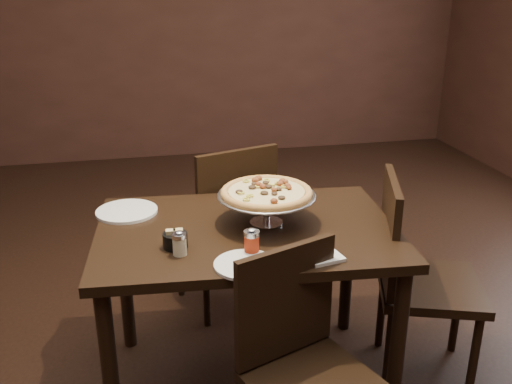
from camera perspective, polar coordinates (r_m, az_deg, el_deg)
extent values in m
cube|color=black|center=(2.86, -2.46, -17.29)|extent=(6.00, 7.00, 0.02)
cube|color=black|center=(5.75, -9.09, 17.15)|extent=(6.00, 0.02, 2.80)
cube|color=black|center=(2.38, -0.92, -4.02)|extent=(1.30, 0.92, 0.04)
cylinder|color=black|center=(2.29, -14.37, -17.25)|extent=(0.06, 0.06, 0.73)
cylinder|color=black|center=(2.41, 13.95, -15.04)|extent=(0.06, 0.06, 0.73)
cylinder|color=black|center=(2.87, -12.97, -8.62)|extent=(0.06, 0.06, 0.73)
cylinder|color=black|center=(2.97, 9.11, -7.29)|extent=(0.06, 0.06, 0.73)
cylinder|color=silver|center=(2.41, 1.03, -3.08)|extent=(0.14, 0.14, 0.01)
cylinder|color=silver|center=(2.38, 1.04, -1.78)|extent=(0.03, 0.03, 0.11)
cylinder|color=silver|center=(2.36, 1.05, -0.47)|extent=(0.10, 0.10, 0.01)
cylinder|color=#9E9EA3|center=(2.36, 1.05, -0.34)|extent=(0.40, 0.40, 0.01)
torus|color=#9E9EA3|center=(2.36, 1.05, -0.32)|extent=(0.41, 0.41, 0.01)
cylinder|color=#9B602E|center=(2.36, 1.05, -0.13)|extent=(0.37, 0.37, 0.01)
torus|color=#9B602E|center=(2.35, 1.06, -0.04)|extent=(0.38, 0.38, 0.03)
cylinder|color=tan|center=(2.35, 1.06, 0.07)|extent=(0.32, 0.32, 0.01)
cylinder|color=beige|center=(2.15, -7.65, -5.39)|extent=(0.05, 0.05, 0.07)
cylinder|color=silver|center=(2.14, -7.70, -4.35)|extent=(0.06, 0.06, 0.02)
ellipsoid|color=silver|center=(2.13, -7.72, -4.02)|extent=(0.03, 0.03, 0.01)
cylinder|color=maroon|center=(2.14, -0.44, -5.28)|extent=(0.06, 0.06, 0.07)
cylinder|color=silver|center=(2.12, -0.44, -4.16)|extent=(0.06, 0.06, 0.02)
ellipsoid|color=silver|center=(2.11, -0.44, -3.79)|extent=(0.03, 0.03, 0.01)
cylinder|color=black|center=(2.22, -8.08, -4.80)|extent=(0.10, 0.10, 0.06)
cube|color=tan|center=(2.21, -8.51, -4.52)|extent=(0.04, 0.03, 0.06)
cube|color=tan|center=(2.21, -7.77, -4.46)|extent=(0.04, 0.03, 0.06)
cube|color=white|center=(2.14, 6.66, -6.36)|extent=(0.15, 0.15, 0.01)
cylinder|color=silver|center=(2.58, -12.80, -1.89)|extent=(0.27, 0.27, 0.01)
cylinder|color=silver|center=(2.07, -1.05, -7.28)|extent=(0.23, 0.23, 0.01)
cone|color=silver|center=(2.29, 1.91, -0.88)|extent=(0.14, 0.14, 0.00)
cylinder|color=black|center=(2.29, 1.91, -0.81)|extent=(0.08, 0.11, 0.02)
cube|color=black|center=(3.13, -3.51, -3.64)|extent=(0.56, 0.56, 0.04)
cube|color=black|center=(2.86, -1.84, -0.28)|extent=(0.44, 0.16, 0.47)
cylinder|color=black|center=(3.45, -2.06, -5.55)|extent=(0.04, 0.04, 0.43)
cylinder|color=black|center=(3.32, -7.62, -6.87)|extent=(0.04, 0.04, 0.43)
cylinder|color=black|center=(3.17, 1.00, -8.08)|extent=(0.04, 0.04, 0.43)
cylinder|color=black|center=(3.03, -4.98, -9.68)|extent=(0.04, 0.04, 0.43)
cube|color=black|center=(2.07, 2.96, -10.89)|extent=(0.39, 0.18, 0.43)
cube|color=black|center=(2.69, 17.02, -9.01)|extent=(0.56, 0.56, 0.04)
cube|color=black|center=(2.54, 13.19, -3.77)|extent=(0.18, 0.43, 0.46)
cylinder|color=black|center=(2.71, 20.96, -15.29)|extent=(0.04, 0.04, 0.43)
cylinder|color=black|center=(3.00, 19.41, -11.29)|extent=(0.04, 0.04, 0.43)
cylinder|color=black|center=(2.64, 13.13, -15.36)|extent=(0.04, 0.04, 0.43)
cylinder|color=black|center=(2.94, 12.45, -11.23)|extent=(0.04, 0.04, 0.43)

